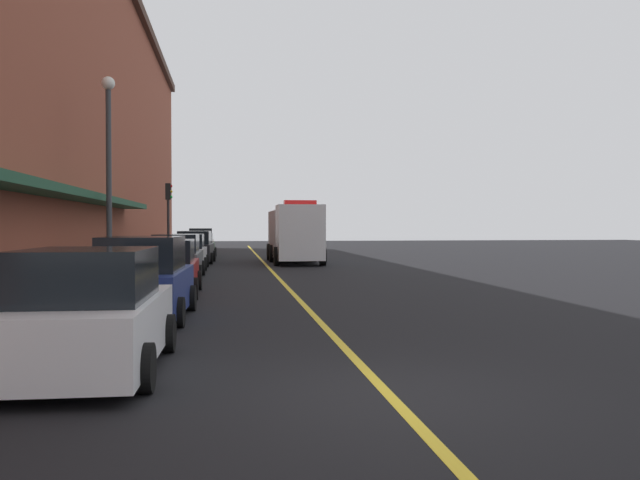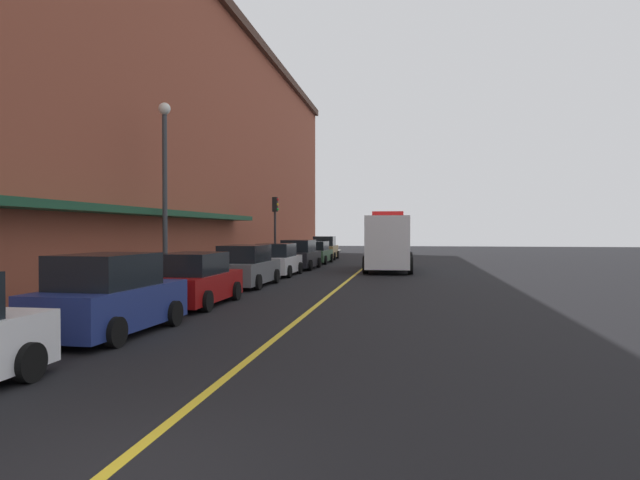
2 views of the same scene
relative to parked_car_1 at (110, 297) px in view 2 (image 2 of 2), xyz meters
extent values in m
plane|color=black|center=(3.88, 17.91, -0.87)|extent=(112.00, 112.00, 0.00)
cube|color=gray|center=(-2.32, 17.91, -0.79)|extent=(2.40, 70.00, 0.15)
cube|color=gold|center=(3.88, 17.91, -0.87)|extent=(0.16, 70.00, 0.01)
cube|color=brown|center=(-8.75, 16.91, 6.88)|extent=(10.46, 64.00, 15.49)
cube|color=#19472D|center=(-2.97, 8.91, 2.23)|extent=(1.20, 22.40, 0.24)
cylinder|color=black|center=(0.89, -3.99, -0.55)|extent=(0.23, 0.64, 0.64)
cube|color=navy|center=(0.00, 0.06, -0.23)|extent=(1.97, 4.37, 0.94)
cube|color=black|center=(-0.01, -0.16, 0.62)|extent=(1.71, 2.43, 0.77)
cylinder|color=black|center=(-0.86, 1.43, -0.55)|extent=(0.24, 0.65, 0.64)
cylinder|color=black|center=(0.97, 1.36, -0.55)|extent=(0.24, 0.65, 0.64)
cylinder|color=black|center=(-0.96, -1.24, -0.55)|extent=(0.24, 0.65, 0.64)
cylinder|color=black|center=(0.86, -1.31, -0.55)|extent=(0.24, 0.65, 0.64)
cube|color=maroon|center=(0.00, 5.22, -0.28)|extent=(1.81, 4.58, 0.84)
cube|color=black|center=(0.00, 4.99, 0.48)|extent=(1.62, 2.52, 0.68)
cylinder|color=black|center=(-0.91, 6.63, -0.55)|extent=(0.22, 0.64, 0.64)
cylinder|color=black|center=(0.90, 6.64, -0.55)|extent=(0.22, 0.64, 0.64)
cylinder|color=black|center=(-0.90, 3.80, -0.55)|extent=(0.22, 0.64, 0.64)
cylinder|color=black|center=(0.91, 3.81, -0.55)|extent=(0.22, 0.64, 0.64)
cube|color=#595B60|center=(-0.15, 11.46, -0.25)|extent=(1.86, 4.86, 0.88)
cube|color=black|center=(-0.15, 11.22, 0.55)|extent=(1.67, 2.68, 0.72)
cylinder|color=black|center=(-1.07, 12.97, -0.55)|extent=(0.22, 0.64, 0.64)
cylinder|color=black|center=(0.78, 12.96, -0.55)|extent=(0.22, 0.64, 0.64)
cylinder|color=black|center=(-1.09, 9.96, -0.55)|extent=(0.22, 0.64, 0.64)
cylinder|color=black|center=(0.77, 9.95, -0.55)|extent=(0.22, 0.64, 0.64)
cube|color=silver|center=(-0.15, 17.17, -0.27)|extent=(1.84, 4.39, 0.84)
cube|color=black|center=(-0.15, 16.95, 0.50)|extent=(1.65, 2.42, 0.69)
cylinder|color=black|center=(-1.07, 18.54, -0.55)|extent=(0.22, 0.64, 0.64)
cylinder|color=black|center=(0.78, 18.53, -0.55)|extent=(0.22, 0.64, 0.64)
cylinder|color=black|center=(-1.08, 15.82, -0.55)|extent=(0.22, 0.64, 0.64)
cylinder|color=black|center=(0.77, 15.81, -0.55)|extent=(0.22, 0.64, 0.64)
cube|color=black|center=(0.01, 22.36, -0.24)|extent=(2.03, 4.43, 0.90)
cube|color=black|center=(0.00, 22.14, 0.57)|extent=(1.78, 2.46, 0.74)
cylinder|color=black|center=(-0.90, 23.75, -0.55)|extent=(0.24, 0.65, 0.64)
cylinder|color=black|center=(1.01, 23.69, -0.55)|extent=(0.24, 0.65, 0.64)
cylinder|color=black|center=(-0.99, 21.04, -0.55)|extent=(0.24, 0.65, 0.64)
cylinder|color=black|center=(0.92, 20.98, -0.55)|extent=(0.24, 0.65, 0.64)
cube|color=#2D5133|center=(-0.02, 28.40, -0.30)|extent=(1.93, 4.66, 0.79)
cube|color=black|center=(-0.02, 28.17, 0.42)|extent=(1.72, 2.57, 0.64)
cylinder|color=black|center=(-0.96, 29.85, -0.55)|extent=(0.23, 0.64, 0.64)
cylinder|color=black|center=(0.95, 29.83, -0.55)|extent=(0.23, 0.64, 0.64)
cylinder|color=black|center=(-0.98, 26.98, -0.55)|extent=(0.23, 0.64, 0.64)
cylinder|color=black|center=(0.92, 26.96, -0.55)|extent=(0.23, 0.64, 0.64)
cube|color=#A5844C|center=(-0.16, 33.96, -0.22)|extent=(1.94, 4.50, 0.95)
cube|color=black|center=(-0.16, 33.74, 0.65)|extent=(1.69, 2.50, 0.78)
cylinder|color=black|center=(-1.12, 35.31, -0.55)|extent=(0.24, 0.65, 0.64)
cylinder|color=black|center=(0.70, 35.37, -0.55)|extent=(0.24, 0.65, 0.64)
cylinder|color=black|center=(-1.02, 32.55, -0.55)|extent=(0.24, 0.65, 0.64)
cylinder|color=black|center=(0.79, 32.61, -0.55)|extent=(0.24, 0.65, 0.64)
cube|color=silver|center=(5.61, 19.00, 0.88)|extent=(2.42, 2.29, 2.90)
cube|color=silver|center=(5.59, 23.22, 0.76)|extent=(2.44, 5.54, 2.67)
cube|color=red|center=(5.61, 19.00, 2.45)|extent=(1.69, 0.61, 0.24)
cylinder|color=black|center=(6.83, 19.08, -0.37)|extent=(0.31, 1.00, 1.00)
cylinder|color=black|center=(4.39, 19.07, -0.37)|extent=(0.31, 1.00, 1.00)
cylinder|color=black|center=(6.81, 22.54, -0.37)|extent=(0.31, 1.00, 1.00)
cylinder|color=black|center=(4.37, 22.53, -0.37)|extent=(0.31, 1.00, 1.00)
cylinder|color=black|center=(6.80, 24.78, -0.37)|extent=(0.31, 1.00, 1.00)
cylinder|color=black|center=(4.36, 24.76, -0.37)|extent=(0.31, 1.00, 1.00)
cylinder|color=#4C4C51|center=(-1.47, 11.15, -0.19)|extent=(0.07, 0.07, 1.05)
cube|color=black|center=(-1.47, 11.15, 0.47)|extent=(0.14, 0.18, 0.28)
cylinder|color=#4C4C51|center=(-1.47, 2.80, -0.19)|extent=(0.07, 0.07, 1.05)
cube|color=black|center=(-1.47, 2.80, 0.47)|extent=(0.14, 0.18, 0.28)
cylinder|color=#4C4C51|center=(-1.47, 28.26, -0.19)|extent=(0.07, 0.07, 1.05)
cube|color=black|center=(-1.47, 28.26, 0.47)|extent=(0.14, 0.18, 0.28)
cylinder|color=#33383D|center=(-2.07, 7.50, 2.53)|extent=(0.18, 0.18, 6.50)
sphere|color=white|center=(-2.07, 7.50, 6.00)|extent=(0.44, 0.44, 0.44)
cylinder|color=#232326|center=(-1.42, 21.81, 0.98)|extent=(0.14, 0.14, 3.40)
cube|color=black|center=(-1.42, 21.81, 3.13)|extent=(0.28, 0.36, 0.90)
sphere|color=red|center=(-1.26, 21.81, 3.43)|extent=(0.16, 0.16, 0.16)
sphere|color=gold|center=(-1.26, 21.81, 3.13)|extent=(0.16, 0.16, 0.16)
sphere|color=green|center=(-1.26, 21.81, 2.83)|extent=(0.16, 0.16, 0.16)
camera|label=1|loc=(1.90, -15.11, 1.26)|focal=36.65mm
camera|label=2|loc=(6.86, -12.03, 1.55)|focal=31.66mm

